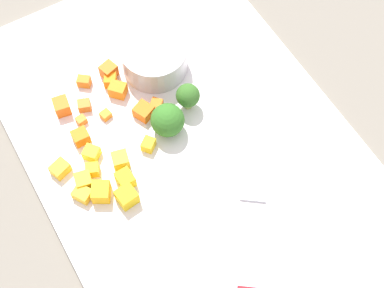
# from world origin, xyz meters

# --- Properties ---
(ground_plane) EXTENTS (4.00, 4.00, 0.00)m
(ground_plane) POSITION_xyz_m (0.00, 0.00, 0.00)
(ground_plane) COLOR gray
(cutting_board) EXTENTS (0.51, 0.32, 0.01)m
(cutting_board) POSITION_xyz_m (0.00, 0.00, 0.01)
(cutting_board) COLOR white
(cutting_board) RESTS_ON ground_plane
(prep_bowl) EXTENTS (0.07, 0.07, 0.03)m
(prep_bowl) POSITION_xyz_m (0.11, -0.02, 0.03)
(prep_bowl) COLOR #BDBBBD
(prep_bowl) RESTS_ON cutting_board
(chef_knife) EXTENTS (0.28, 0.22, 0.02)m
(chef_knife) POSITION_xyz_m (-0.12, 0.01, 0.02)
(chef_knife) COLOR silver
(chef_knife) RESTS_ON cutting_board
(carrot_dice_0) EXTENTS (0.01, 0.01, 0.01)m
(carrot_dice_0) POSITION_xyz_m (0.08, 0.06, 0.02)
(carrot_dice_0) COLOR orange
(carrot_dice_0) RESTS_ON cutting_board
(carrot_dice_1) EXTENTS (0.02, 0.02, 0.01)m
(carrot_dice_1) POSITION_xyz_m (0.06, 0.01, 0.02)
(carrot_dice_1) COLOR orange
(carrot_dice_1) RESTS_ON cutting_board
(carrot_dice_2) EXTENTS (0.02, 0.02, 0.01)m
(carrot_dice_2) POSITION_xyz_m (0.13, 0.06, 0.02)
(carrot_dice_2) COLOR orange
(carrot_dice_2) RESTS_ON cutting_board
(carrot_dice_3) EXTENTS (0.02, 0.02, 0.01)m
(carrot_dice_3) POSITION_xyz_m (0.12, 0.04, 0.02)
(carrot_dice_3) COLOR orange
(carrot_dice_3) RESTS_ON cutting_board
(carrot_dice_4) EXTENTS (0.01, 0.01, 0.01)m
(carrot_dice_4) POSITION_xyz_m (0.09, 0.09, 0.02)
(carrot_dice_4) COLOR orange
(carrot_dice_4) RESTS_ON cutting_board
(carrot_dice_5) EXTENTS (0.02, 0.02, 0.01)m
(carrot_dice_5) POSITION_xyz_m (0.07, 0.10, 0.02)
(carrot_dice_5) COLOR orange
(carrot_dice_5) RESTS_ON cutting_board
(carrot_dice_6) EXTENTS (0.02, 0.02, 0.02)m
(carrot_dice_6) POSITION_xyz_m (0.11, 0.10, 0.02)
(carrot_dice_6) COLOR orange
(carrot_dice_6) RESTS_ON cutting_board
(carrot_dice_7) EXTENTS (0.02, 0.02, 0.01)m
(carrot_dice_7) POSITION_xyz_m (0.06, 0.02, 0.02)
(carrot_dice_7) COLOR orange
(carrot_dice_7) RESTS_ON cutting_board
(carrot_dice_8) EXTENTS (0.02, 0.02, 0.01)m
(carrot_dice_8) POSITION_xyz_m (0.10, 0.08, 0.02)
(carrot_dice_8) COLOR orange
(carrot_dice_8) RESTS_ON cutting_board
(carrot_dice_9) EXTENTS (0.02, 0.02, 0.02)m
(carrot_dice_9) POSITION_xyz_m (0.13, 0.03, 0.02)
(carrot_dice_9) COLOR orange
(carrot_dice_9) RESTS_ON cutting_board
(carrot_dice_10) EXTENTS (0.02, 0.02, 0.02)m
(carrot_dice_10) POSITION_xyz_m (0.10, 0.04, 0.02)
(carrot_dice_10) COLOR orange
(carrot_dice_10) RESTS_ON cutting_board
(pepper_dice_0) EXTENTS (0.02, 0.02, 0.01)m
(pepper_dice_0) POSITION_xyz_m (0.03, 0.10, 0.02)
(pepper_dice_0) COLOR yellow
(pepper_dice_0) RESTS_ON cutting_board
(pepper_dice_1) EXTENTS (0.02, 0.02, 0.02)m
(pepper_dice_1) POSITION_xyz_m (0.00, 0.08, 0.02)
(pepper_dice_1) COLOR yellow
(pepper_dice_1) RESTS_ON cutting_board
(pepper_dice_2) EXTENTS (0.02, 0.02, 0.01)m
(pepper_dice_2) POSITION_xyz_m (0.02, 0.11, 0.02)
(pepper_dice_2) COLOR yellow
(pepper_dice_2) RESTS_ON cutting_board
(pepper_dice_3) EXTENTS (0.02, 0.02, 0.01)m
(pepper_dice_3) POSITION_xyz_m (0.02, 0.04, 0.02)
(pepper_dice_3) COLOR yellow
(pepper_dice_3) RESTS_ON cutting_board
(pepper_dice_4) EXTENTS (0.02, 0.02, 0.02)m
(pepper_dice_4) POSITION_xyz_m (-0.02, 0.09, 0.02)
(pepper_dice_4) COLOR yellow
(pepper_dice_4) RESTS_ON cutting_board
(pepper_dice_5) EXTENTS (0.03, 0.02, 0.02)m
(pepper_dice_5) POSITION_xyz_m (0.00, 0.11, 0.02)
(pepper_dice_5) COLOR yellow
(pepper_dice_5) RESTS_ON cutting_board
(pepper_dice_6) EXTENTS (0.02, 0.02, 0.02)m
(pepper_dice_6) POSITION_xyz_m (0.02, 0.07, 0.02)
(pepper_dice_6) COLOR yellow
(pepper_dice_6) RESTS_ON cutting_board
(pepper_dice_7) EXTENTS (0.02, 0.02, 0.01)m
(pepper_dice_7) POSITION_xyz_m (0.01, 0.12, 0.02)
(pepper_dice_7) COLOR yellow
(pepper_dice_7) RESTS_ON cutting_board
(pepper_dice_8) EXTENTS (0.02, 0.02, 0.01)m
(pepper_dice_8) POSITION_xyz_m (0.05, 0.13, 0.02)
(pepper_dice_8) COLOR yellow
(pepper_dice_8) RESTS_ON cutting_board
(pepper_dice_9) EXTENTS (0.02, 0.02, 0.01)m
(pepper_dice_9) POSITION_xyz_m (0.04, 0.09, 0.02)
(pepper_dice_9) COLOR yellow
(pepper_dice_9) RESTS_ON cutting_board
(broccoli_floret_0) EXTENTS (0.04, 0.04, 0.04)m
(broccoli_floret_0) POSITION_xyz_m (0.03, 0.01, 0.03)
(broccoli_floret_0) COLOR #8DAD5A
(broccoli_floret_0) RESTS_ON cutting_board
(broccoli_floret_1) EXTENTS (0.03, 0.03, 0.03)m
(broccoli_floret_1) POSITION_xyz_m (0.05, -0.02, 0.03)
(broccoli_floret_1) COLOR #97B758
(broccoli_floret_1) RESTS_ON cutting_board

